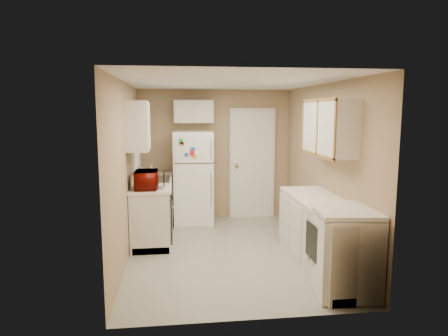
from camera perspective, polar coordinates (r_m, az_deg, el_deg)
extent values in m
plane|color=#B7B5A7|center=(5.88, 0.60, -11.88)|extent=(3.80, 3.80, 0.00)
plane|color=white|center=(5.53, 0.64, 12.17)|extent=(3.80, 3.80, 0.00)
plane|color=tan|center=(5.57, -13.81, -0.47)|extent=(3.80, 3.80, 0.00)
plane|color=tan|center=(5.92, 14.17, 0.03)|extent=(3.80, 3.80, 0.00)
plane|color=tan|center=(7.45, -1.30, 1.91)|extent=(2.80, 2.80, 0.00)
plane|color=tan|center=(3.73, 4.46, -4.48)|extent=(2.80, 2.80, 0.00)
cube|color=silver|center=(6.57, -10.04, -5.72)|extent=(0.60, 1.80, 0.90)
cube|color=black|center=(5.97, -7.56, -6.69)|extent=(0.03, 0.58, 0.72)
cube|color=gray|center=(6.63, -10.06, -1.97)|extent=(0.54, 0.74, 0.16)
imported|color=#790C04|center=(5.84, -11.00, -1.48)|extent=(0.47, 0.26, 0.31)
imported|color=white|center=(6.85, -10.28, -0.47)|extent=(0.12, 0.12, 0.21)
cube|color=silver|center=(6.56, -12.50, 4.37)|extent=(0.10, 0.98, 1.08)
cube|color=silver|center=(5.72, -12.25, 5.84)|extent=(0.30, 0.45, 0.70)
cube|color=white|center=(7.09, -4.32, -1.46)|extent=(0.73, 0.71, 1.66)
cube|color=silver|center=(7.23, -4.39, 8.05)|extent=(0.70, 0.30, 0.40)
cube|color=white|center=(7.53, 4.04, 0.58)|extent=(0.86, 0.06, 2.08)
cube|color=silver|center=(5.25, 13.94, -9.41)|extent=(0.60, 2.00, 0.90)
cube|color=white|center=(4.73, 16.68, -11.08)|extent=(0.73, 0.87, 0.97)
cube|color=silver|center=(5.35, 14.81, 5.61)|extent=(0.30, 1.20, 0.70)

